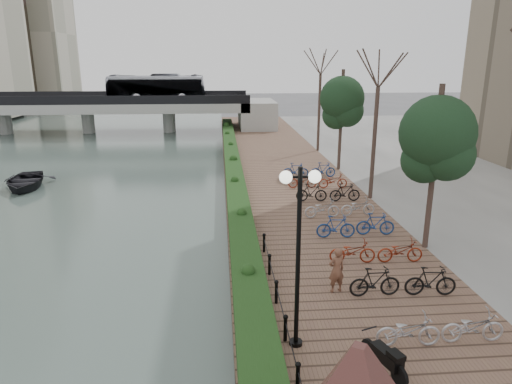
{
  "coord_description": "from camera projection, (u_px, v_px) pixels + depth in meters",
  "views": [
    {
      "loc": [
        -0.24,
        -7.68,
        7.78
      ],
      "look_at": [
        1.35,
        12.43,
        2.0
      ],
      "focal_mm": 32.0,
      "sensor_mm": 36.0,
      "label": 1
    }
  ],
  "objects": [
    {
      "name": "river_water",
      "position": [
        13.0,
        175.0,
        32.34
      ],
      "size": [
        30.0,
        130.0,
        0.02
      ],
      "primitive_type": "cube",
      "color": "#43544C",
      "rests_on": "ground"
    },
    {
      "name": "promenade",
      "position": [
        294.0,
        196.0,
        26.52
      ],
      "size": [
        8.0,
        75.0,
        0.5
      ],
      "primitive_type": "cube",
      "color": "brown",
      "rests_on": "ground"
    },
    {
      "name": "hedge",
      "position": [
        235.0,
        177.0,
        28.51
      ],
      "size": [
        1.1,
        56.0,
        0.6
      ],
      "primitive_type": "cube",
      "color": "#1C3914",
      "rests_on": "promenade"
    },
    {
      "name": "chain_fence",
      "position": [
        291.0,
        352.0,
        11.31
      ],
      "size": [
        0.1,
        14.1,
        0.7
      ],
      "color": "black",
      "rests_on": "promenade"
    },
    {
      "name": "lamppost",
      "position": [
        299.0,
        220.0,
        11.24
      ],
      "size": [
        1.02,
        0.32,
        4.87
      ],
      "color": "black",
      "rests_on": "promenade"
    },
    {
      "name": "motorcycle",
      "position": [
        384.0,
        356.0,
        11.02
      ],
      "size": [
        0.89,
        1.46,
        0.87
      ],
      "primitive_type": null,
      "rotation": [
        0.0,
        0.0,
        0.35
      ],
      "color": "black",
      "rests_on": "promenade"
    },
    {
      "name": "pedestrian",
      "position": [
        336.0,
        270.0,
        14.8
      ],
      "size": [
        0.63,
        0.49,
        1.54
      ],
      "primitive_type": "imported",
      "rotation": [
        0.0,
        0.0,
        3.39
      ],
      "color": "brown",
      "rests_on": "promenade"
    },
    {
      "name": "bicycle_parking",
      "position": [
        348.0,
        217.0,
        20.78
      ],
      "size": [
        2.4,
        19.89,
        1.0
      ],
      "color": "#B0AFB4",
      "rests_on": "promenade"
    },
    {
      "name": "street_trees",
      "position": [
        397.0,
        153.0,
        21.26
      ],
      "size": [
        3.2,
        37.12,
        6.8
      ],
      "color": "#33261E",
      "rests_on": "promenade"
    },
    {
      "name": "bridge",
      "position": [
        101.0,
        103.0,
        50.7
      ],
      "size": [
        36.0,
        10.77,
        6.5
      ],
      "color": "#A4A49F",
      "rests_on": "ground"
    },
    {
      "name": "boat",
      "position": [
        25.0,
        181.0,
        28.9
      ],
      "size": [
        3.99,
        5.04,
        0.94
      ],
      "primitive_type": "imported",
      "rotation": [
        0.0,
        0.0,
        0.18
      ],
      "color": "black",
      "rests_on": "river_water"
    }
  ]
}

